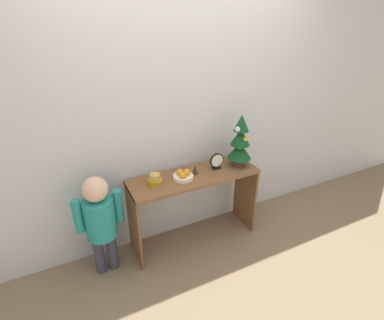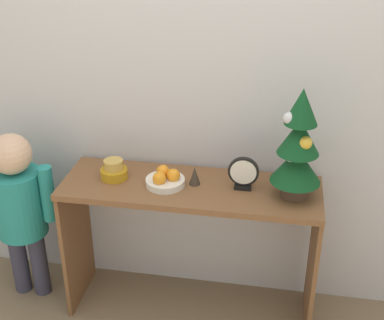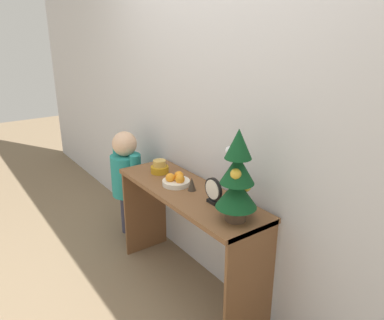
{
  "view_description": "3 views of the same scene",
  "coord_description": "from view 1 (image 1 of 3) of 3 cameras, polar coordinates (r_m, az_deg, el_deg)",
  "views": [
    {
      "loc": [
        -1.07,
        -1.92,
        2.06
      ],
      "look_at": [
        -0.04,
        0.17,
        0.9
      ],
      "focal_mm": 28.0,
      "sensor_mm": 36.0,
      "label": 1
    },
    {
      "loc": [
        0.38,
        -1.92,
        1.96
      ],
      "look_at": [
        0.01,
        0.18,
        0.87
      ],
      "focal_mm": 50.0,
      "sensor_mm": 36.0,
      "label": 2
    },
    {
      "loc": [
        1.8,
        -1.05,
        1.71
      ],
      "look_at": [
        0.05,
        0.19,
        0.95
      ],
      "focal_mm": 35.0,
      "sensor_mm": 36.0,
      "label": 3
    }
  ],
  "objects": [
    {
      "name": "ground_plane",
      "position": [
        3.01,
        2.12,
        -16.78
      ],
      "size": [
        12.0,
        12.0,
        0.0
      ],
      "primitive_type": "plane",
      "color": "#7A664C"
    },
    {
      "name": "back_wall",
      "position": [
        2.71,
        -1.88,
        9.02
      ],
      "size": [
        7.0,
        0.05,
        2.5
      ],
      "primitive_type": "cube",
      "color": "silver",
      "rests_on": "ground_plane"
    },
    {
      "name": "console_table",
      "position": [
        2.8,
        0.4,
        -5.8
      ],
      "size": [
        1.21,
        0.39,
        0.73
      ],
      "color": "brown",
      "rests_on": "ground_plane"
    },
    {
      "name": "mini_tree",
      "position": [
        2.82,
        9.15,
        3.47
      ],
      "size": [
        0.22,
        0.22,
        0.51
      ],
      "color": "#4C3828",
      "rests_on": "console_table"
    },
    {
      "name": "fruit_bowl",
      "position": [
        2.65,
        -1.69,
        -2.97
      ],
      "size": [
        0.18,
        0.18,
        0.08
      ],
      "color": "silver",
      "rests_on": "console_table"
    },
    {
      "name": "singing_bowl",
      "position": [
        2.58,
        -7.05,
        -3.77
      ],
      "size": [
        0.13,
        0.13,
        0.09
      ],
      "color": "#B78419",
      "rests_on": "console_table"
    },
    {
      "name": "desk_clock",
      "position": [
        2.79,
        4.72,
        -0.26
      ],
      "size": [
        0.14,
        0.04,
        0.16
      ],
      "color": "black",
      "rests_on": "console_table"
    },
    {
      "name": "figurine",
      "position": [
        2.72,
        0.57,
        -1.81
      ],
      "size": [
        0.05,
        0.05,
        0.09
      ],
      "color": "#382D23",
      "rests_on": "console_table"
    },
    {
      "name": "child_figure",
      "position": [
        2.58,
        -17.16,
        -10.39
      ],
      "size": [
        0.39,
        0.25,
        0.93
      ],
      "color": "#38384C",
      "rests_on": "ground_plane"
    }
  ]
}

